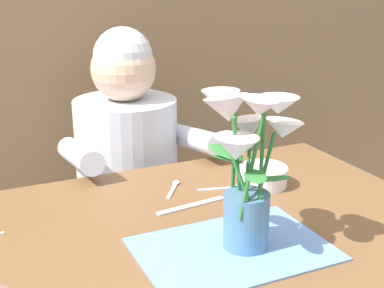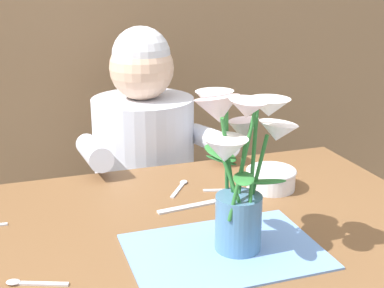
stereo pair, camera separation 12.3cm
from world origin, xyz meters
name	(u,v)px [view 1 (the left image)]	position (x,y,z in m)	size (l,w,h in m)	color
dining_table	(195,261)	(0.00, 0.00, 0.64)	(1.20, 0.80, 0.74)	brown
seated_person	(129,195)	(0.04, 0.62, 0.56)	(0.45, 0.47, 1.14)	#4C4C56
striped_placemat	(233,249)	(0.02, -0.14, 0.74)	(0.40, 0.28, 0.01)	#6B93D1
flower_vase	(246,160)	(0.05, -0.14, 0.94)	(0.23, 0.23, 0.34)	teal
ceramic_bowl	(263,175)	(0.27, 0.14, 0.77)	(0.14, 0.14, 0.06)	white
dinner_knife	(191,206)	(0.03, 0.09, 0.74)	(0.19, 0.02, 0.01)	silver
spoon_1	(226,188)	(0.17, 0.16, 0.74)	(0.12, 0.05, 0.01)	silver
spoon_3	(174,186)	(0.04, 0.22, 0.74)	(0.08, 0.11, 0.01)	silver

